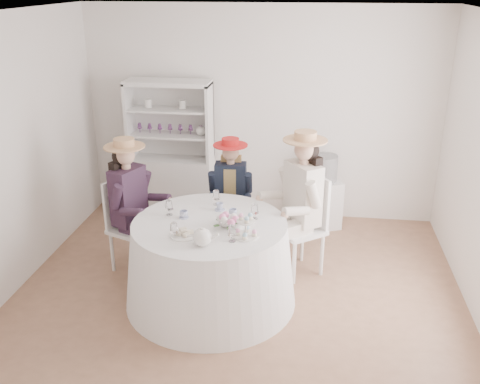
# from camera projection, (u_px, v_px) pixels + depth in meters

# --- Properties ---
(ground) EXTENTS (4.50, 4.50, 0.00)m
(ground) POSITION_uv_depth(u_px,v_px,m) (239.00, 291.00, 5.46)
(ground) COLOR #875D43
(ground) RESTS_ON ground
(ceiling) EXTENTS (4.50, 4.50, 0.00)m
(ceiling) POSITION_uv_depth(u_px,v_px,m) (238.00, 13.00, 4.45)
(ceiling) COLOR white
(ceiling) RESTS_ON wall_back
(wall_back) EXTENTS (4.50, 0.00, 4.50)m
(wall_back) POSITION_uv_depth(u_px,v_px,m) (261.00, 115.00, 6.79)
(wall_back) COLOR white
(wall_back) RESTS_ON ground
(wall_front) EXTENTS (4.50, 0.00, 4.50)m
(wall_front) POSITION_uv_depth(u_px,v_px,m) (190.00, 278.00, 3.12)
(wall_front) COLOR white
(wall_front) RESTS_ON ground
(wall_left) EXTENTS (0.00, 4.50, 4.50)m
(wall_left) POSITION_uv_depth(u_px,v_px,m) (12.00, 155.00, 5.25)
(wall_left) COLOR white
(wall_left) RESTS_ON ground
(tea_table) EXTENTS (1.66, 1.66, 0.84)m
(tea_table) POSITION_uv_depth(u_px,v_px,m) (210.00, 262.00, 5.16)
(tea_table) COLOR white
(tea_table) RESTS_ON ground
(hutch) EXTENTS (1.08, 0.44, 1.80)m
(hutch) POSITION_uv_depth(u_px,v_px,m) (173.00, 169.00, 6.99)
(hutch) COLOR silver
(hutch) RESTS_ON ground
(side_table) EXTENTS (0.52, 0.52, 0.62)m
(side_table) POSITION_uv_depth(u_px,v_px,m) (322.00, 203.00, 6.79)
(side_table) COLOR silver
(side_table) RESTS_ON ground
(hatbox) EXTENTS (0.33, 0.33, 0.32)m
(hatbox) POSITION_uv_depth(u_px,v_px,m) (325.00, 168.00, 6.61)
(hatbox) COLOR black
(hatbox) RESTS_ON side_table
(guest_left) EXTENTS (0.61, 0.56, 1.48)m
(guest_left) POSITION_uv_depth(u_px,v_px,m) (131.00, 198.00, 5.58)
(guest_left) COLOR silver
(guest_left) RESTS_ON ground
(guest_mid) EXTENTS (0.49, 0.51, 1.35)m
(guest_mid) POSITION_uv_depth(u_px,v_px,m) (231.00, 189.00, 6.00)
(guest_mid) COLOR silver
(guest_mid) RESTS_ON ground
(guest_right) EXTENTS (0.67, 0.65, 1.57)m
(guest_right) POSITION_uv_depth(u_px,v_px,m) (300.00, 196.00, 5.49)
(guest_right) COLOR silver
(guest_right) RESTS_ON ground
(spare_chair) EXTENTS (0.52, 0.52, 0.90)m
(spare_chair) POSITION_uv_depth(u_px,v_px,m) (244.00, 205.00, 6.31)
(spare_chair) COLOR silver
(spare_chair) RESTS_ON ground
(teacup_a) EXTENTS (0.11, 0.11, 0.06)m
(teacup_a) POSITION_uv_depth(u_px,v_px,m) (184.00, 215.00, 5.09)
(teacup_a) COLOR white
(teacup_a) RESTS_ON tea_table
(teacup_b) EXTENTS (0.09, 0.09, 0.07)m
(teacup_b) POSITION_uv_depth(u_px,v_px,m) (220.00, 207.00, 5.26)
(teacup_b) COLOR white
(teacup_b) RESTS_ON tea_table
(teacup_c) EXTENTS (0.10, 0.10, 0.06)m
(teacup_c) POSITION_uv_depth(u_px,v_px,m) (233.00, 213.00, 5.13)
(teacup_c) COLOR white
(teacup_c) RESTS_ON tea_table
(flower_bowl) EXTENTS (0.25, 0.25, 0.06)m
(flower_bowl) POSITION_uv_depth(u_px,v_px,m) (231.00, 223.00, 4.93)
(flower_bowl) COLOR white
(flower_bowl) RESTS_ON tea_table
(flower_arrangement) EXTENTS (0.18, 0.18, 0.07)m
(flower_arrangement) POSITION_uv_depth(u_px,v_px,m) (227.00, 219.00, 4.87)
(flower_arrangement) COLOR pink
(flower_arrangement) RESTS_ON tea_table
(table_teapot) EXTENTS (0.23, 0.16, 0.17)m
(table_teapot) POSITION_uv_depth(u_px,v_px,m) (203.00, 237.00, 4.57)
(table_teapot) COLOR white
(table_teapot) RESTS_ON tea_table
(sandwich_plate) EXTENTS (0.26, 0.26, 0.06)m
(sandwich_plate) POSITION_uv_depth(u_px,v_px,m) (184.00, 234.00, 4.75)
(sandwich_plate) COLOR white
(sandwich_plate) RESTS_ON tea_table
(cupcake_stand) EXTENTS (0.22, 0.22, 0.21)m
(cupcake_stand) POSITION_uv_depth(u_px,v_px,m) (246.00, 229.00, 4.71)
(cupcake_stand) COLOR white
(cupcake_stand) RESTS_ON tea_table
(stemware_set) EXTENTS (0.91, 0.87, 0.15)m
(stemware_set) POSITION_uv_depth(u_px,v_px,m) (209.00, 215.00, 4.98)
(stemware_set) COLOR white
(stemware_set) RESTS_ON tea_table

